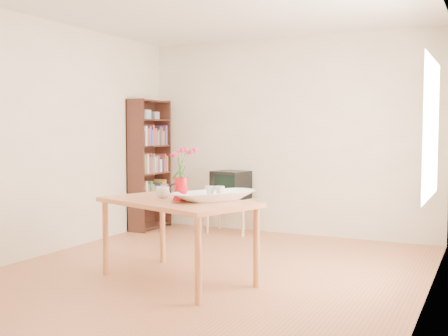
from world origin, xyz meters
The scene contains 11 objects.
room centered at (0.03, 0.00, 1.30)m, with size 4.50×4.50×4.50m.
table centered at (-0.12, -0.43, 0.67)m, with size 1.62×1.24×0.75m.
tv_stand centered at (-0.70, 1.97, 0.39)m, with size 0.60×0.45×0.46m.
bookshelf centered at (-1.85, 1.75, 0.84)m, with size 0.28×0.70×1.80m.
pitcher centered at (-0.08, -0.44, 0.85)m, with size 0.14×0.21×0.21m.
flowers centered at (-0.08, -0.44, 1.12)m, with size 0.24×0.24×0.34m, color #D23157, non-canonical shape.
mug centered at (-0.31, -0.38, 0.80)m, with size 0.14×0.14×0.11m, color white.
bowl centered at (0.20, -0.33, 1.00)m, with size 0.53×0.53×0.50m, color white.
teacup_a centered at (0.16, -0.33, 0.95)m, with size 0.08×0.08×0.07m, color white.
teacup_b centered at (0.25, -0.31, 0.95)m, with size 0.08×0.08×0.07m, color white.
television centered at (-0.70, 1.98, 0.65)m, with size 0.50×0.48×0.37m.
Camera 1 is at (2.46, -4.82, 1.40)m, focal length 45.00 mm.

